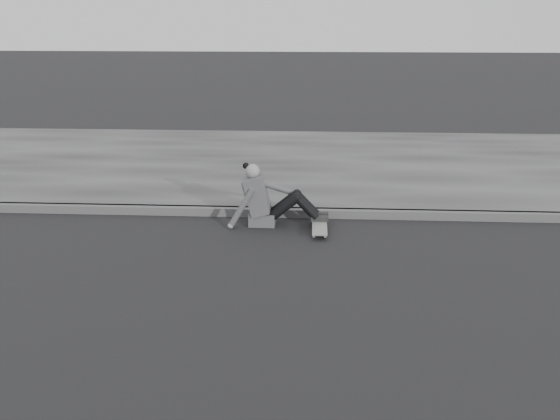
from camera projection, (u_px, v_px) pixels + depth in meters
The scene contains 5 objects.
ground at pixel (447, 297), 6.50m from camera, with size 80.00×80.00×0.00m, color black.
curb at pixel (412, 215), 8.94m from camera, with size 24.00×0.16×0.12m, color #4D4D4D.
sidewalk at pixel (389, 165), 11.81m from camera, with size 24.00×6.00×0.12m, color #3E3E3E.
skateboard at pixel (320, 226), 8.43m from camera, with size 0.20×0.78×0.09m.
seated_woman at pixel (267, 200), 8.61m from camera, with size 1.38×0.46×0.88m.
Camera 1 is at (-1.40, -6.00, 2.86)m, focal length 40.00 mm.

